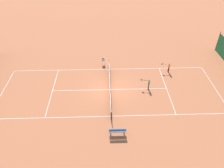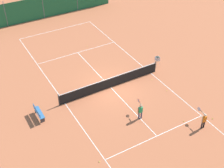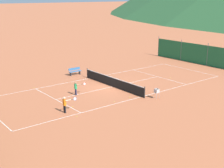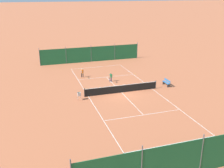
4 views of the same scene
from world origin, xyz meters
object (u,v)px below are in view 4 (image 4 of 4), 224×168
(tennis_ball_service_box, at_px, (91,93))
(tennis_ball_alley_left, at_px, (135,74))
(tennis_ball_far_corner, at_px, (133,119))
(tennis_ball_by_net_left, at_px, (86,88))
(tennis_ball_by_net_right, at_px, (74,78))
(tennis_ball_mid_court, at_px, (89,79))
(ball_hopper, at_px, (79,95))
(player_near_baseline, at_px, (82,72))
(player_far_baseline, at_px, (111,76))
(courtside_bench, at_px, (166,82))
(tennis_net, at_px, (122,89))

(tennis_ball_service_box, xyz_separation_m, tennis_ball_alley_left, (-8.07, -5.47, 0.00))
(tennis_ball_far_corner, xyz_separation_m, tennis_ball_by_net_left, (2.36, -9.77, 0.00))
(tennis_ball_service_box, bearing_deg, tennis_ball_by_net_right, -80.95)
(tennis_ball_mid_court, relative_size, tennis_ball_by_net_left, 1.00)
(ball_hopper, bearing_deg, tennis_ball_by_net_left, -114.47)
(player_near_baseline, bearing_deg, tennis_ball_by_net_right, 11.05)
(player_far_baseline, height_order, tennis_ball_by_net_right, player_far_baseline)
(player_far_baseline, distance_m, tennis_ball_by_net_left, 4.05)
(ball_hopper, height_order, courtside_bench, ball_hopper)
(tennis_net, bearing_deg, tennis_ball_mid_court, -67.62)
(tennis_ball_alley_left, bearing_deg, tennis_ball_far_corner, 66.38)
(player_near_baseline, distance_m, tennis_ball_far_corner, 14.46)
(tennis_ball_by_net_left, bearing_deg, tennis_ball_alley_left, -156.35)
(tennis_net, height_order, courtside_bench, tennis_net)
(player_far_baseline, distance_m, tennis_ball_service_box, 4.96)
(tennis_ball_by_net_right, height_order, tennis_ball_alley_left, same)
(tennis_ball_by_net_right, height_order, courtside_bench, courtside_bench)
(tennis_ball_far_corner, bearing_deg, player_near_baseline, -82.32)
(tennis_ball_alley_left, bearing_deg, ball_hopper, 35.88)
(tennis_ball_service_box, bearing_deg, ball_hopper, 43.11)
(player_near_baseline, relative_size, tennis_ball_far_corner, 19.70)
(tennis_net, relative_size, tennis_ball_by_net_left, 139.09)
(tennis_net, height_order, tennis_ball_mid_court, tennis_net)
(player_near_baseline, distance_m, tennis_ball_by_net_right, 1.49)
(tennis_ball_service_box, height_order, ball_hopper, ball_hopper)
(player_near_baseline, height_order, tennis_ball_by_net_left, player_near_baseline)
(tennis_ball_by_net_right, bearing_deg, tennis_net, 122.86)
(tennis_ball_mid_court, bearing_deg, courtside_bench, 147.28)
(tennis_net, bearing_deg, tennis_ball_by_net_right, -57.14)
(ball_hopper, bearing_deg, player_near_baseline, -104.12)
(tennis_net, height_order, tennis_ball_service_box, tennis_net)
(tennis_ball_by_net_right, relative_size, tennis_ball_by_net_left, 1.00)
(tennis_ball_alley_left, height_order, tennis_ball_by_net_left, same)
(tennis_ball_service_box, relative_size, tennis_ball_alley_left, 1.00)
(tennis_ball_mid_court, bearing_deg, tennis_ball_by_net_right, -22.78)
(courtside_bench, bearing_deg, tennis_ball_alley_left, -72.50)
(tennis_ball_by_net_right, height_order, tennis_ball_mid_court, same)
(tennis_ball_by_net_right, distance_m, courtside_bench, 12.74)
(tennis_ball_by_net_right, bearing_deg, tennis_ball_alley_left, 175.62)
(player_far_baseline, xyz_separation_m, ball_hopper, (5.28, 4.99, -0.07))
(player_far_baseline, xyz_separation_m, tennis_ball_service_box, (3.56, 3.38, -0.70))
(player_near_baseline, distance_m, player_far_baseline, 4.46)
(player_near_baseline, bearing_deg, tennis_net, 114.17)
(tennis_ball_service_box, bearing_deg, tennis_ball_by_net_left, -85.95)
(tennis_net, distance_m, tennis_ball_service_box, 3.72)
(tennis_ball_alley_left, xyz_separation_m, courtside_bench, (-1.85, 5.87, 0.42))
(tennis_net, height_order, tennis_ball_by_net_left, tennis_net)
(player_far_baseline, relative_size, tennis_ball_mid_court, 19.09)
(player_far_baseline, bearing_deg, tennis_ball_service_box, 43.49)
(tennis_ball_by_net_right, bearing_deg, courtside_bench, 148.96)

